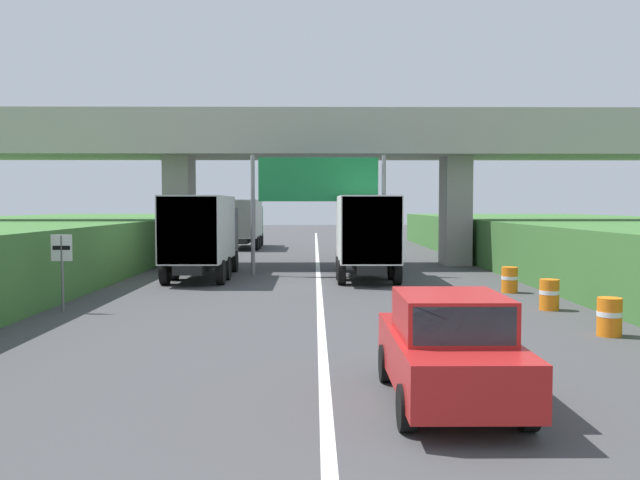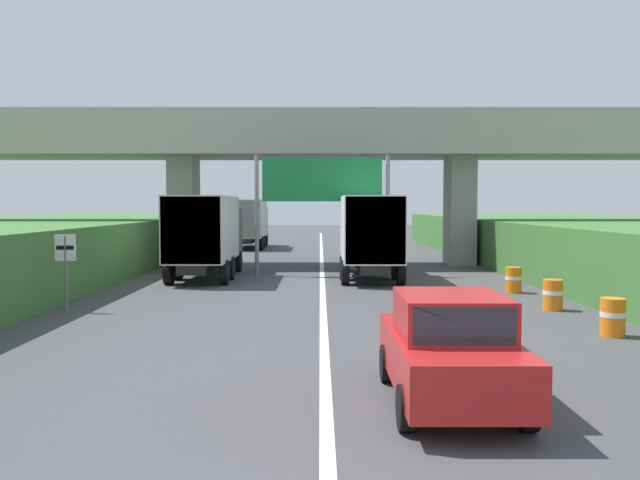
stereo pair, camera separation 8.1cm
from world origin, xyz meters
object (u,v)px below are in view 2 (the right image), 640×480
(truck_blue, at_px, (366,232))
(car_red, at_px, (446,349))
(speed_limit_sign, at_px, (62,261))
(truck_black, at_px, (203,232))
(construction_barrel_2, at_px, (609,317))
(truck_green, at_px, (246,221))
(construction_barrel_4, at_px, (510,280))
(construction_barrel_3, at_px, (549,294))
(overhead_highway_sign, at_px, (319,187))

(truck_blue, distance_m, car_red, 17.66)
(speed_limit_sign, relative_size, truck_black, 0.31)
(speed_limit_sign, bearing_deg, construction_barrel_2, -14.32)
(truck_blue, relative_size, construction_barrel_2, 8.11)
(truck_green, relative_size, construction_barrel_4, 8.11)
(car_red, xyz_separation_m, construction_barrel_3, (4.81, 9.16, -0.40))
(car_red, height_order, construction_barrel_3, car_red)
(overhead_highway_sign, distance_m, car_red, 19.15)
(construction_barrel_4, bearing_deg, car_red, -110.16)
(speed_limit_sign, relative_size, construction_barrel_3, 2.48)
(overhead_highway_sign, height_order, truck_black, overhead_highway_sign)
(speed_limit_sign, xyz_separation_m, truck_blue, (9.35, 8.73, 0.46))
(truck_green, distance_m, truck_blue, 20.86)
(truck_green, height_order, car_red, truck_green)
(truck_blue, xyz_separation_m, construction_barrel_2, (4.80, -12.34, -1.47))
(car_red, height_order, construction_barrel_4, car_red)
(construction_barrel_3, xyz_separation_m, construction_barrel_4, (-0.02, 3.87, 0.00))
(speed_limit_sign, distance_m, construction_barrel_4, 14.71)
(speed_limit_sign, bearing_deg, truck_blue, 43.03)
(overhead_highway_sign, relative_size, speed_limit_sign, 2.64)
(truck_green, bearing_deg, construction_barrel_4, -63.89)
(construction_barrel_3, bearing_deg, overhead_highway_sign, 124.76)
(truck_black, distance_m, construction_barrel_3, 14.43)
(truck_blue, bearing_deg, car_red, -90.17)
(speed_limit_sign, height_order, truck_blue, truck_blue)
(truck_black, height_order, construction_barrel_2, truck_black)
(construction_barrel_2, xyz_separation_m, construction_barrel_3, (-0.04, 3.87, 0.00))
(overhead_highway_sign, xyz_separation_m, truck_black, (-4.85, -1.15, -1.92))
(construction_barrel_2, height_order, construction_barrel_4, same)
(truck_blue, height_order, construction_barrel_2, truck_blue)
(car_red, xyz_separation_m, construction_barrel_4, (4.79, 13.03, -0.40))
(truck_blue, height_order, car_red, truck_blue)
(truck_blue, relative_size, car_red, 1.78)
(truck_black, height_order, construction_barrel_4, truck_black)
(truck_black, relative_size, construction_barrel_2, 8.11)
(speed_limit_sign, bearing_deg, overhead_highway_sign, 53.29)
(car_red, relative_size, construction_barrel_2, 4.56)
(construction_barrel_4, bearing_deg, truck_blue, 135.84)
(construction_barrel_2, relative_size, construction_barrel_4, 1.00)
(speed_limit_sign, xyz_separation_m, construction_barrel_4, (14.08, 4.13, -1.02))
(truck_black, height_order, construction_barrel_3, truck_black)
(truck_green, bearing_deg, construction_barrel_2, -69.53)
(construction_barrel_3, distance_m, construction_barrel_4, 3.87)
(construction_barrel_2, height_order, construction_barrel_3, same)
(overhead_highway_sign, distance_m, construction_barrel_2, 15.50)
(overhead_highway_sign, relative_size, truck_blue, 0.81)
(truck_black, distance_m, construction_barrel_4, 12.52)
(construction_barrel_2, bearing_deg, construction_barrel_4, 90.48)
(truck_green, bearing_deg, overhead_highway_sign, -74.29)
(construction_barrel_4, bearing_deg, truck_black, 158.08)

